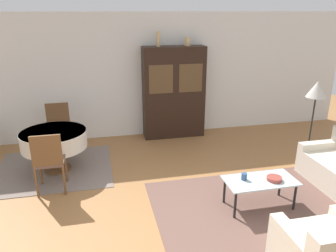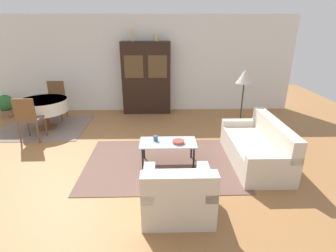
# 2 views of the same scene
# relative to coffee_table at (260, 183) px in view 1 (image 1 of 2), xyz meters

# --- Properties ---
(ground_plane) EXTENTS (14.00, 14.00, 0.00)m
(ground_plane) POSITION_rel_coffee_table_xyz_m (-1.30, -0.27, -0.39)
(ground_plane) COLOR #9E6B3D
(wall_back) EXTENTS (10.00, 0.06, 2.70)m
(wall_back) POSITION_rel_coffee_table_xyz_m (-1.30, 3.36, 0.96)
(wall_back) COLOR white
(wall_back) RESTS_ON ground_plane
(area_rug) EXTENTS (2.85, 2.03, 0.01)m
(area_rug) POSITION_rel_coffee_table_xyz_m (-0.10, -0.00, -0.39)
(area_rug) COLOR brown
(area_rug) RESTS_ON ground_plane
(dining_rug) EXTENTS (2.03, 1.78, 0.01)m
(dining_rug) POSITION_rel_coffee_table_xyz_m (-3.04, 1.90, -0.39)
(dining_rug) COLOR gray
(dining_rug) RESTS_ON ground_plane
(coffee_table) EXTENTS (1.03, 0.51, 0.43)m
(coffee_table) POSITION_rel_coffee_table_xyz_m (0.00, 0.00, 0.00)
(coffee_table) COLOR black
(coffee_table) RESTS_ON area_rug
(display_cabinet) EXTENTS (1.35, 0.41, 2.01)m
(display_cabinet) POSITION_rel_coffee_table_xyz_m (-0.53, 3.10, 0.61)
(display_cabinet) COLOR black
(display_cabinet) RESTS_ON ground_plane
(dining_table) EXTENTS (1.13, 1.13, 0.73)m
(dining_table) POSITION_rel_coffee_table_xyz_m (-2.98, 1.86, 0.19)
(dining_table) COLOR brown
(dining_table) RESTS_ON dining_rug
(dining_chair_near) EXTENTS (0.44, 0.44, 1.00)m
(dining_chair_near) POSITION_rel_coffee_table_xyz_m (-2.98, 1.08, 0.19)
(dining_chair_near) COLOR brown
(dining_chair_near) RESTS_ON dining_rug
(dining_chair_far) EXTENTS (0.44, 0.44, 1.00)m
(dining_chair_far) POSITION_rel_coffee_table_xyz_m (-2.98, 2.65, 0.19)
(dining_chair_far) COLOR brown
(dining_chair_far) RESTS_ON dining_rug
(floor_lamp) EXTENTS (0.36, 0.36, 1.53)m
(floor_lamp) POSITION_rel_coffee_table_xyz_m (1.70, 1.31, 0.91)
(floor_lamp) COLOR black
(floor_lamp) RESTS_ON ground_plane
(cup) EXTENTS (0.08, 0.08, 0.10)m
(cup) POSITION_rel_coffee_table_xyz_m (-0.23, 0.06, 0.10)
(cup) COLOR #33517A
(cup) RESTS_ON coffee_table
(bowl) EXTENTS (0.21, 0.21, 0.05)m
(bowl) POSITION_rel_coffee_table_xyz_m (0.19, -0.05, 0.07)
(bowl) COLOR #9E4238
(bowl) RESTS_ON coffee_table
(vase_tall) EXTENTS (0.08, 0.08, 0.31)m
(vase_tall) POSITION_rel_coffee_table_xyz_m (-0.87, 3.10, 1.77)
(vase_tall) COLOR tan
(vase_tall) RESTS_ON display_cabinet
(vase_short) EXTENTS (0.13, 0.13, 0.18)m
(vase_short) POSITION_rel_coffee_table_xyz_m (-0.24, 3.10, 1.71)
(vase_short) COLOR tan
(vase_short) RESTS_ON display_cabinet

